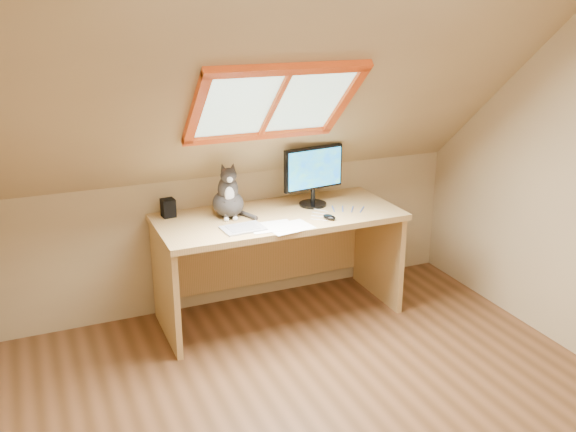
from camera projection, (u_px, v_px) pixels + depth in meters
ground at (347, 429)px, 3.49m from camera, size 3.50×3.50×0.00m
room_shell at (366, 181)px, 2.94m from camera, size 3.52×3.52×2.41m
desk at (275, 242)px, 4.63m from camera, size 1.72×0.75×0.78m
monitor at (314, 172)px, 4.60m from camera, size 0.47×0.20×0.44m
cat at (228, 197)px, 4.40m from camera, size 0.25×0.29×0.39m
desk_speaker at (168, 208)px, 4.42m from camera, size 0.10×0.10×0.13m
graphics_tablet at (243, 228)px, 4.20m from camera, size 0.29×0.21×0.01m
mouse at (329, 217)px, 4.39m from camera, size 0.09×0.12×0.03m
papers at (283, 227)px, 4.24m from camera, size 0.33×0.27×0.00m
cables at (337, 211)px, 4.54m from camera, size 0.51×0.26×0.01m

